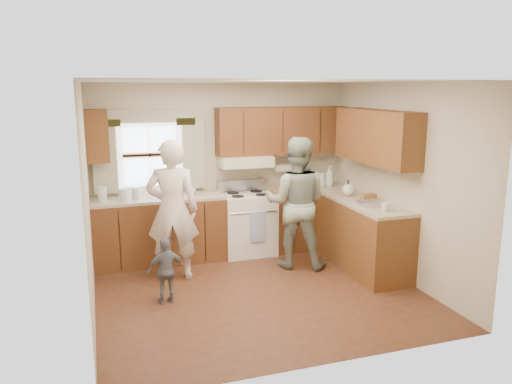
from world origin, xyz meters
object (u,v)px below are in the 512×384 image
object	(u,v)px
woman_right	(296,203)
child	(166,271)
woman_left	(172,210)
stove	(247,222)

from	to	relation	value
woman_right	child	size ratio (longest dim) A/B	2.33
woman_right	child	distance (m)	2.05
child	woman_left	bearing A→B (deg)	-111.42
stove	woman_right	distance (m)	0.98
woman_left	child	size ratio (longest dim) A/B	2.36
stove	child	world-z (taller)	stove
stove	child	bearing A→B (deg)	-134.81
stove	woman_right	world-z (taller)	woman_right
stove	woman_right	xyz separation A→B (m)	(0.47, -0.74, 0.43)
stove	woman_left	bearing A→B (deg)	-150.92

